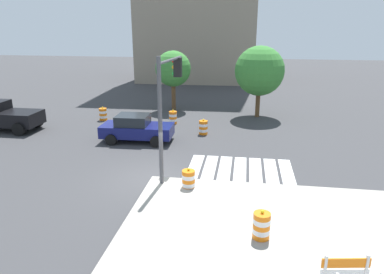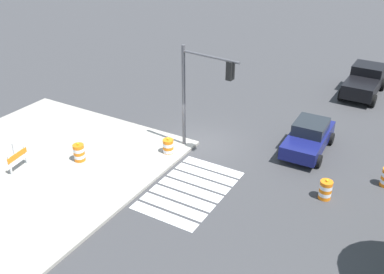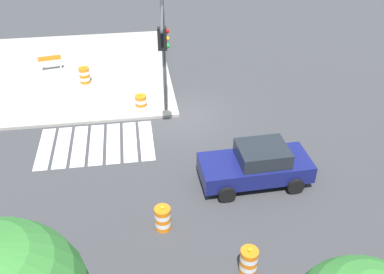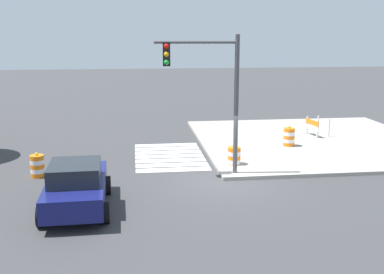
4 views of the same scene
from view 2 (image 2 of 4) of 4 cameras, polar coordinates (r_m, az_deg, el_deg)
ground_plane at (r=23.84m, az=0.94°, el=-0.92°), size 120.00×120.00×0.00m
sidewalk_corner at (r=23.32m, az=-19.63°, el=-3.26°), size 12.00×12.00×0.15m
crosswalk_stripes at (r=20.14m, az=-0.24°, el=-6.96°), size 5.10×3.20×0.02m
sports_car at (r=23.69m, az=15.17°, el=0.05°), size 4.35×2.23×1.63m
pickup_truck at (r=32.37m, az=21.92°, el=6.96°), size 5.17×2.39×1.92m
traffic_barrel_near_corner at (r=22.64m, az=-3.17°, el=-1.35°), size 0.56×0.56×1.02m
traffic_barrel_crosswalk_end at (r=20.25m, az=17.23°, el=-6.68°), size 0.56×0.56×1.02m
traffic_barrel_on_sidewalk at (r=22.57m, az=-14.71°, el=-2.00°), size 0.56×0.56×1.02m
construction_barricade at (r=22.84m, az=-22.34°, el=-2.59°), size 1.35×0.97×1.00m
traffic_light_pole at (r=21.39m, az=1.35°, el=7.11°), size 0.54×3.28×5.50m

